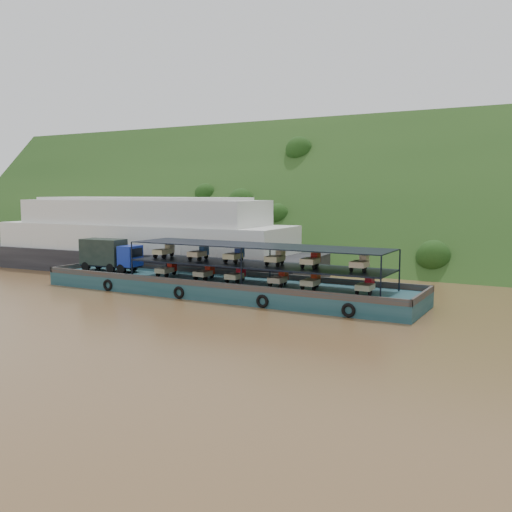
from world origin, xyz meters
The scene contains 4 objects.
ground centered at (0.00, 0.00, 0.00)m, with size 160.00×160.00×0.00m, color brown.
hillside centered at (0.00, 36.00, 0.00)m, with size 140.00×28.00×28.00m, color #1C3A15.
cargo_barge centered at (-4.58, -0.13, 1.09)m, with size 35.00×7.18×4.54m.
passenger_ferry centered at (-19.84, 8.45, 3.64)m, with size 41.92×12.28×8.40m.
Camera 1 is at (22.89, -41.91, 8.95)m, focal length 40.00 mm.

